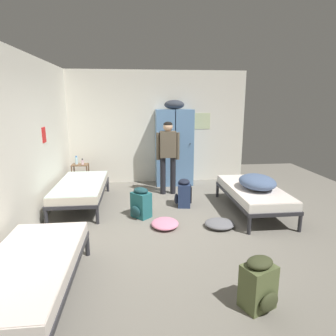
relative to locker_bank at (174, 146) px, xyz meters
name	(u,v)px	position (x,y,z in m)	size (l,w,h in m)	color
ground_plane	(170,228)	(-0.40, -2.60, -0.97)	(9.22, 9.22, 0.00)	slate
room_backdrop	(99,136)	(-1.64, -1.33, 0.42)	(4.48, 5.82, 2.78)	silver
locker_bank	(174,146)	(0.00, 0.00, 0.00)	(0.90, 0.55, 2.07)	#5B84B2
shelf_unit	(81,173)	(-2.28, -0.07, -0.62)	(0.38, 0.30, 0.57)	brown
bed_left_front	(29,270)	(-2.03, -4.27, -0.59)	(0.90, 1.90, 0.49)	#28282D
bed_right	(253,192)	(1.23, -2.05, -0.59)	(0.90, 1.90, 0.49)	#28282D
bed_left_rear	(81,188)	(-2.03, -1.39, -0.59)	(0.90, 1.90, 0.49)	#28282D
bedding_heap	(257,182)	(1.25, -2.16, -0.35)	(0.63, 0.81, 0.25)	slate
person_traveler	(168,151)	(-0.24, -0.78, 0.00)	(0.51, 0.21, 1.61)	black
water_bottle	(76,160)	(-2.36, -0.05, -0.31)	(0.06, 0.06, 0.20)	#B2DBEA
lotion_bottle	(82,162)	(-2.21, -0.11, -0.34)	(0.06, 0.06, 0.14)	beige
backpack_navy	(183,193)	(-0.01, -1.61, -0.71)	(0.36, 0.35, 0.55)	navy
backpack_teal	(141,203)	(-0.86, -2.09, -0.71)	(0.42, 0.42, 0.55)	#23666B
backpack_olive	(259,284)	(0.28, -4.58, -0.71)	(0.39, 0.40, 0.55)	#566038
clothes_pile_grey	(220,224)	(0.43, -2.66, -0.91)	(0.50, 0.46, 0.12)	slate
clothes_pile_pink	(165,223)	(-0.47, -2.56, -0.91)	(0.45, 0.51, 0.12)	pink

